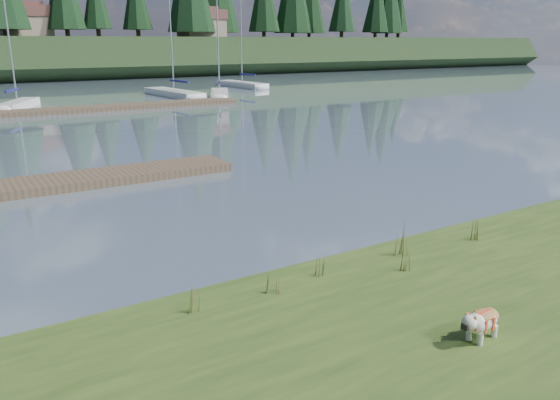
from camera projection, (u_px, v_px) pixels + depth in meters
ground at (31, 115)px, 36.71m from camera, size 200.00×200.00×0.00m
bank at (438, 400)px, 7.27m from camera, size 60.00×9.00×0.35m
bulldog at (482, 320)px, 8.34m from camera, size 0.86×0.41×0.51m
dock_far at (62, 110)px, 37.67m from camera, size 26.00×2.20×0.30m
sailboat_bg_2 at (20, 103)px, 40.23m from camera, size 4.07×6.53×10.11m
sailboat_bg_3 at (170, 92)px, 49.04m from camera, size 2.79×9.55×13.66m
sailboat_bg_4 at (220, 93)px, 48.34m from camera, size 4.49×7.28×10.95m
sailboat_bg_5 at (238, 84)px, 58.71m from camera, size 2.34×8.74×12.26m
weed_0 at (273, 282)px, 9.91m from camera, size 0.17×0.14×0.51m
weed_1 at (319, 265)px, 10.64m from camera, size 0.17×0.14×0.52m
weed_2 at (402, 241)px, 11.62m from camera, size 0.17×0.14×0.79m
weed_3 at (193, 299)px, 9.23m from camera, size 0.17×0.14×0.52m
weed_4 at (406, 261)px, 10.82m from camera, size 0.17×0.14×0.52m
weed_5 at (477, 230)px, 12.52m from camera, size 0.17×0.14×0.62m
mud_lip at (270, 286)px, 10.89m from camera, size 60.00×0.50×0.14m
house_1 at (25, 20)px, 71.15m from camera, size 6.30×5.30×4.65m
house_2 at (201, 23)px, 81.63m from camera, size 6.30×5.30×4.65m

